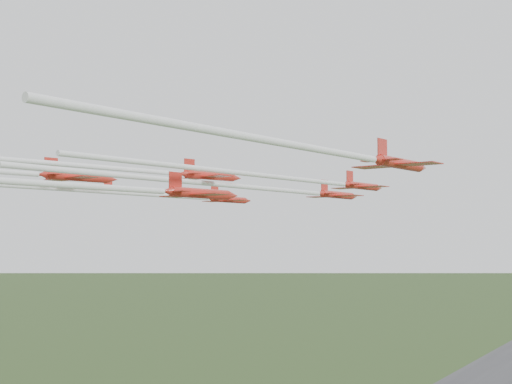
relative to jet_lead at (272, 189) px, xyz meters
The scene contains 8 objects.
jet_lead is the anchor object (origin of this frame).
jet_row2_left 14.84m from the jet_lead, 161.48° to the right, with size 9.72×51.49×2.51m.
jet_row2_right 17.52m from the jet_lead, 47.26° to the right, with size 10.58×54.34×2.35m.
jet_row3_left 30.97m from the jet_lead, 147.71° to the right, with size 10.96×49.37×2.35m.
jet_row3_mid 27.41m from the jet_lead, 100.27° to the right, with size 15.96×54.61×2.50m.
jet_row3_right 37.38m from the jet_lead, 49.25° to the right, with size 10.23×52.18×2.83m.
jet_row4_left 36.41m from the jet_lead, 116.89° to the right, with size 12.31×42.91×2.74m.
jet_row4_right 45.46m from the jet_lead, 83.52° to the right, with size 14.04×62.63×2.57m.
Camera 1 is at (57.64, -81.65, 48.76)m, focal length 50.00 mm.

